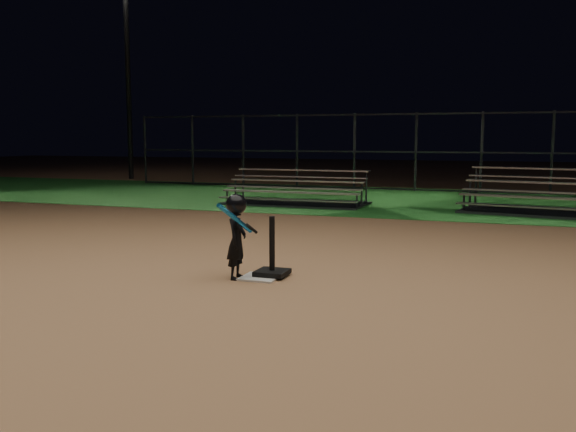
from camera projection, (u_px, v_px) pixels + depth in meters
The scene contains 9 objects.
ground at pixel (260, 278), 7.51m from camera, with size 80.00×80.00×0.00m, color #A27049.
grass_strip at pixel (399, 200), 16.84m from camera, with size 60.00×8.00×0.01m, color #1D591E.
home_plate at pixel (260, 277), 7.51m from camera, with size 0.45×0.45×0.02m, color beige.
batting_tee at pixel (272, 265), 7.57m from camera, with size 0.38×0.38×0.73m.
child_batter at pixel (237, 234), 7.42m from camera, with size 0.39×0.59×1.04m.
bleacher_left at pixel (296, 197), 15.72m from camera, with size 3.60×1.78×0.88m.
bleacher_right at pixel (559, 205), 13.68m from camera, with size 4.41×2.70×1.01m.
backstop_fence at pixel (416, 152), 19.48m from camera, with size 20.08×0.08×2.50m.
light_pole_left at pixel (127, 57), 24.86m from camera, with size 0.90×0.53×8.30m.
Camera 1 is at (2.81, -6.80, 1.72)m, focal length 38.22 mm.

